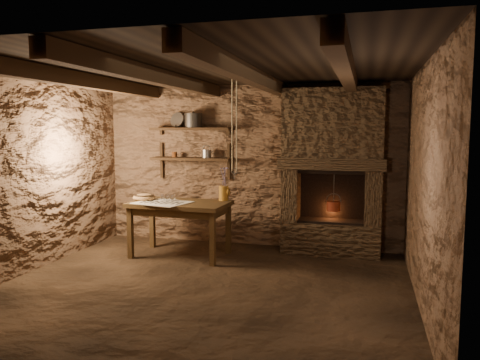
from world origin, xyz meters
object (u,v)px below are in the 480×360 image
(wooden_bowl, at_px, (144,198))
(stoneware_jug, at_px, (224,186))
(iron_stockpot, at_px, (193,121))
(red_pot, at_px, (334,205))
(work_table, at_px, (180,227))

(wooden_bowl, bearing_deg, stoneware_jug, 13.81)
(stoneware_jug, xyz_separation_m, wooden_bowl, (-1.09, -0.27, -0.17))
(wooden_bowl, height_order, iron_stockpot, iron_stockpot)
(stoneware_jug, xyz_separation_m, red_pot, (1.49, 0.34, -0.26))
(stoneware_jug, relative_size, wooden_bowl, 1.50)
(iron_stockpot, height_order, red_pot, iron_stockpot)
(work_table, distance_m, stoneware_jug, 0.83)
(work_table, xyz_separation_m, iron_stockpot, (-0.07, 0.75, 1.46))
(wooden_bowl, bearing_deg, red_pot, 13.20)
(work_table, xyz_separation_m, stoneware_jug, (0.54, 0.29, 0.55))
(work_table, bearing_deg, stoneware_jug, 30.34)
(wooden_bowl, distance_m, red_pot, 2.65)
(work_table, distance_m, iron_stockpot, 1.64)
(stoneware_jug, xyz_separation_m, iron_stockpot, (-0.62, 0.46, 0.91))
(work_table, xyz_separation_m, wooden_bowl, (-0.55, 0.02, 0.39))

